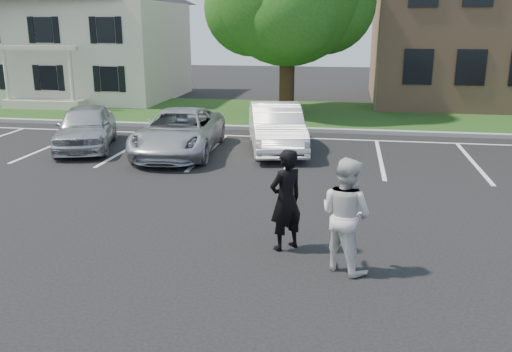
{
  "coord_description": "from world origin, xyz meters",
  "views": [
    {
      "loc": [
        1.71,
        -9.05,
        4.15
      ],
      "look_at": [
        0.0,
        1.0,
        1.25
      ],
      "focal_mm": 38.0,
      "sensor_mm": 36.0,
      "label": 1
    }
  ],
  "objects_px": {
    "house": "(82,28)",
    "car_white_sedan": "(276,127)",
    "man_black_suit": "(286,200)",
    "car_silver_west": "(86,127)",
    "man_white_shirt": "(346,215)",
    "car_silver_minivan": "(179,132)"
  },
  "relations": [
    {
      "from": "house",
      "to": "car_white_sedan",
      "type": "bearing_deg",
      "value": -42.47
    },
    {
      "from": "man_black_suit",
      "to": "car_silver_west",
      "type": "relative_size",
      "value": 0.45
    },
    {
      "from": "house",
      "to": "man_black_suit",
      "type": "relative_size",
      "value": 5.3
    },
    {
      "from": "house",
      "to": "man_white_shirt",
      "type": "height_order",
      "value": "house"
    },
    {
      "from": "car_silver_west",
      "to": "man_white_shirt",
      "type": "bearing_deg",
      "value": -60.59
    },
    {
      "from": "car_silver_minivan",
      "to": "car_white_sedan",
      "type": "height_order",
      "value": "car_white_sedan"
    },
    {
      "from": "man_white_shirt",
      "to": "car_white_sedan",
      "type": "relative_size",
      "value": 0.43
    },
    {
      "from": "man_black_suit",
      "to": "man_white_shirt",
      "type": "height_order",
      "value": "man_white_shirt"
    },
    {
      "from": "house",
      "to": "man_black_suit",
      "type": "distance_m",
      "value": 24.0
    },
    {
      "from": "car_white_sedan",
      "to": "man_black_suit",
      "type": "bearing_deg",
      "value": -94.27
    },
    {
      "from": "man_white_shirt",
      "to": "car_silver_minivan",
      "type": "relative_size",
      "value": 0.39
    },
    {
      "from": "car_silver_west",
      "to": "car_silver_minivan",
      "type": "height_order",
      "value": "car_silver_west"
    },
    {
      "from": "car_silver_west",
      "to": "car_white_sedan",
      "type": "height_order",
      "value": "car_white_sedan"
    },
    {
      "from": "house",
      "to": "car_white_sedan",
      "type": "xyz_separation_m",
      "value": [
        12.39,
        -11.34,
        -3.06
      ]
    },
    {
      "from": "house",
      "to": "car_silver_minivan",
      "type": "relative_size",
      "value": 2.01
    },
    {
      "from": "man_black_suit",
      "to": "house",
      "type": "bearing_deg",
      "value": -99.03
    },
    {
      "from": "house",
      "to": "man_black_suit",
      "type": "height_order",
      "value": "house"
    },
    {
      "from": "house",
      "to": "car_silver_west",
      "type": "distance_m",
      "value": 13.86
    },
    {
      "from": "house",
      "to": "car_silver_west",
      "type": "xyz_separation_m",
      "value": [
        5.96,
        -12.12,
        -3.09
      ]
    },
    {
      "from": "car_silver_west",
      "to": "car_silver_minivan",
      "type": "distance_m",
      "value": 3.37
    },
    {
      "from": "car_silver_minivan",
      "to": "car_white_sedan",
      "type": "relative_size",
      "value": 1.1
    },
    {
      "from": "man_black_suit",
      "to": "man_white_shirt",
      "type": "distance_m",
      "value": 1.31
    }
  ]
}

